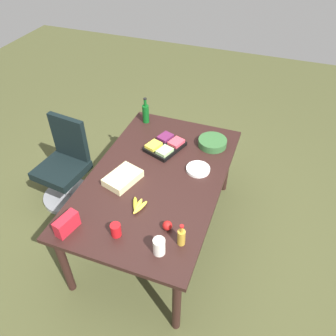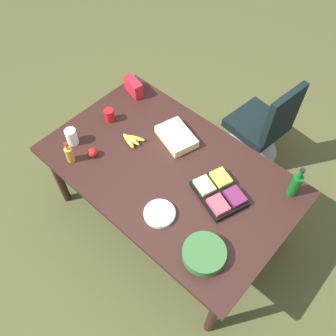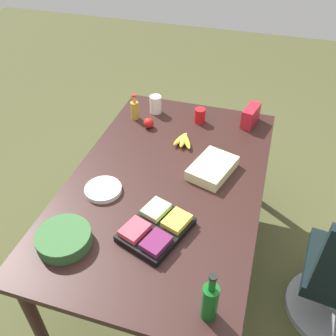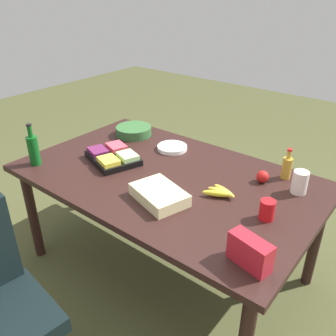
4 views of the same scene
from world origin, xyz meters
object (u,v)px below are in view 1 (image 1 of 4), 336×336
object	(u,v)px
chip_bag_red	(67,224)
sheet_cake	(123,178)
office_chair	(66,171)
red_solo_cup	(116,230)
wine_bottle	(146,113)
dressing_bottle	(181,237)
salad_bowl	(212,142)
fruit_platter	(165,146)
mayo_jar	(159,246)
apple_red	(167,225)
paper_plate_stack	(198,169)
conference_table	(157,183)
banana_bunch	(138,206)

from	to	relation	value
chip_bag_red	sheet_cake	world-z (taller)	chip_bag_red
office_chair	red_solo_cup	bearing A→B (deg)	-128.00
sheet_cake	wine_bottle	distance (m)	0.97
dressing_bottle	salad_bowl	bearing A→B (deg)	3.82
fruit_platter	mayo_jar	bearing A→B (deg)	-161.49
apple_red	paper_plate_stack	world-z (taller)	apple_red
chip_bag_red	mayo_jar	size ratio (longest dim) A/B	1.44
fruit_platter	conference_table	bearing A→B (deg)	-170.25
salad_bowl	conference_table	bearing A→B (deg)	150.24
fruit_platter	salad_bowl	world-z (taller)	same
conference_table	sheet_cake	world-z (taller)	sheet_cake
salad_bowl	mayo_jar	size ratio (longest dim) A/B	2.05
dressing_bottle	wine_bottle	world-z (taller)	wine_bottle
apple_red	red_solo_cup	bearing A→B (deg)	118.31
paper_plate_stack	red_solo_cup	bearing A→B (deg)	157.73
chip_bag_red	mayo_jar	xyz separation A→B (m)	(0.05, -0.73, -0.00)
chip_bag_red	salad_bowl	bearing A→B (deg)	-28.49
red_solo_cup	paper_plate_stack	bearing A→B (deg)	-22.27
fruit_platter	salad_bowl	size ratio (longest dim) A/B	1.52
office_chair	paper_plate_stack	distance (m)	1.54
conference_table	chip_bag_red	world-z (taller)	chip_bag_red
sheet_cake	salad_bowl	size ratio (longest dim) A/B	1.13
red_solo_cup	office_chair	bearing A→B (deg)	52.00
red_solo_cup	mayo_jar	world-z (taller)	mayo_jar
conference_table	sheet_cake	xyz separation A→B (m)	(-0.15, 0.26, 0.11)
apple_red	mayo_jar	size ratio (longest dim) A/B	0.55
fruit_platter	chip_bag_red	distance (m)	1.26
fruit_platter	paper_plate_stack	bearing A→B (deg)	-117.25
apple_red	sheet_cake	bearing A→B (deg)	56.41
office_chair	banana_bunch	world-z (taller)	office_chair
red_solo_cup	apple_red	xyz separation A→B (m)	(0.19, -0.34, -0.02)
sheet_cake	wine_bottle	world-z (taller)	wine_bottle
banana_bunch	salad_bowl	distance (m)	1.09
office_chair	mayo_jar	distance (m)	1.79
mayo_jar	conference_table	bearing A→B (deg)	23.10
chip_bag_red	wine_bottle	bearing A→B (deg)	0.80
fruit_platter	apple_red	world-z (taller)	apple_red
apple_red	office_chair	bearing A→B (deg)	64.93
sheet_cake	banana_bunch	bearing A→B (deg)	-134.54
office_chair	chip_bag_red	bearing A→B (deg)	-142.20
office_chair	banana_bunch	size ratio (longest dim) A/B	5.19
mayo_jar	red_solo_cup	bearing A→B (deg)	84.29
red_solo_cup	mayo_jar	distance (m)	0.36
fruit_platter	apple_red	distance (m)	1.01
conference_table	paper_plate_stack	distance (m)	0.40
sheet_cake	salad_bowl	xyz separation A→B (m)	(0.78, -0.62, 0.00)
conference_table	office_chair	bearing A→B (deg)	82.30
sheet_cake	salad_bowl	distance (m)	0.99
office_chair	banana_bunch	distance (m)	1.35
conference_table	salad_bowl	world-z (taller)	salad_bowl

